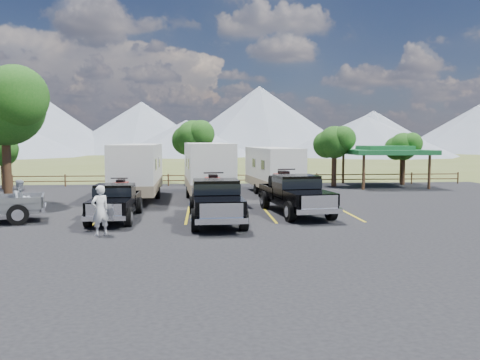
{
  "coord_description": "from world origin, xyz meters",
  "views": [
    {
      "loc": [
        -1.21,
        -18.85,
        3.74
      ],
      "look_at": [
        0.7,
        5.51,
        1.6
      ],
      "focal_mm": 35.0,
      "sensor_mm": 36.0,
      "label": 1
    }
  ],
  "objects": [
    {
      "name": "trailer_right",
      "position": [
        3.47,
        12.33,
        1.68
      ],
      "size": [
        3.17,
        9.04,
        3.13
      ],
      "rotation": [
        0.0,
        0.0,
        0.12
      ],
      "color": "white",
      "rests_on": "asphalt_lot"
    },
    {
      "name": "tree_ne_b",
      "position": [
        14.98,
        18.01,
        3.13
      ],
      "size": [
        2.77,
        2.59,
        4.27
      ],
      "color": "#331F13",
      "rests_on": "ground"
    },
    {
      "name": "tree_ne_a",
      "position": [
        8.97,
        17.01,
        3.48
      ],
      "size": [
        3.11,
        2.92,
        4.76
      ],
      "color": "#331F13",
      "rests_on": "ground"
    },
    {
      "name": "rig_left",
      "position": [
        -5.26,
        2.95,
        0.93
      ],
      "size": [
        2.0,
        5.54,
        1.84
      ],
      "rotation": [
        0.0,
        0.0,
        0.01
      ],
      "color": "black",
      "rests_on": "asphalt_lot"
    },
    {
      "name": "tree_big_nw",
      "position": [
        -12.55,
        9.03,
        5.6
      ],
      "size": [
        5.54,
        5.18,
        7.84
      ],
      "color": "#331F13",
      "rests_on": "ground"
    },
    {
      "name": "rig_right",
      "position": [
        3.31,
        3.97,
        1.08
      ],
      "size": [
        3.0,
        6.7,
        2.16
      ],
      "rotation": [
        0.0,
        0.0,
        0.15
      ],
      "color": "black",
      "rests_on": "asphalt_lot"
    },
    {
      "name": "stall_lines",
      "position": [
        0.0,
        4.0,
        0.04
      ],
      "size": [
        12.12,
        5.5,
        0.01
      ],
      "color": "gold",
      "rests_on": "asphalt_lot"
    },
    {
      "name": "person_a",
      "position": [
        -5.19,
        -0.67,
        1.01
      ],
      "size": [
        0.84,
        0.8,
        1.94
      ],
      "primitive_type": "imported",
      "rotation": [
        0.0,
        0.0,
        3.82
      ],
      "color": "silver",
      "rests_on": "asphalt_lot"
    },
    {
      "name": "tree_north",
      "position": [
        -2.03,
        19.02,
        3.83
      ],
      "size": [
        3.46,
        3.24,
        5.25
      ],
      "color": "#331F13",
      "rests_on": "ground"
    },
    {
      "name": "trailer_center",
      "position": [
        -0.94,
        10.31,
        1.85
      ],
      "size": [
        3.2,
        9.97,
        3.45
      ],
      "rotation": [
        0.0,
        0.0,
        0.08
      ],
      "color": "white",
      "rests_on": "asphalt_lot"
    },
    {
      "name": "rail_fence",
      "position": [
        2.0,
        18.5,
        0.61
      ],
      "size": [
        36.12,
        0.12,
        1.0
      ],
      "color": "brown",
      "rests_on": "ground"
    },
    {
      "name": "rig_center",
      "position": [
        -0.67,
        1.93,
        1.07
      ],
      "size": [
        2.49,
        6.51,
        2.14
      ],
      "rotation": [
        0.0,
        0.0,
        0.04
      ],
      "color": "black",
      "rests_on": "asphalt_lot"
    },
    {
      "name": "asphalt_lot",
      "position": [
        0.0,
        3.0,
        0.02
      ],
      "size": [
        44.0,
        34.0,
        0.04
      ],
      "primitive_type": "cube",
      "color": "black",
      "rests_on": "ground"
    },
    {
      "name": "pavilion",
      "position": [
        13.0,
        17.0,
        2.79
      ],
      "size": [
        6.2,
        6.2,
        3.22
      ],
      "color": "brown",
      "rests_on": "ground"
    },
    {
      "name": "trailer_left",
      "position": [
        -5.22,
        9.99,
        1.81
      ],
      "size": [
        2.74,
        9.75,
        3.39
      ],
      "rotation": [
        0.0,
        0.0,
        0.03
      ],
      "color": "white",
      "rests_on": "asphalt_lot"
    },
    {
      "name": "tree_nw_small",
      "position": [
        -16.02,
        17.01,
        2.78
      ],
      "size": [
        2.59,
        2.43,
        3.85
      ],
      "color": "#331F13",
      "rests_on": "ground"
    },
    {
      "name": "mountain_range",
      "position": [
        -7.63,
        105.98,
        7.87
      ],
      "size": [
        209.0,
        71.0,
        20.0
      ],
      "color": "slate",
      "rests_on": "ground"
    },
    {
      "name": "ground",
      "position": [
        0.0,
        0.0,
        0.0
      ],
      "size": [
        320.0,
        320.0,
        0.0
      ],
      "primitive_type": "plane",
      "color": "#4F5825",
      "rests_on": "ground"
    },
    {
      "name": "person_b",
      "position": [
        -9.48,
        2.96,
        0.97
      ],
      "size": [
        1.1,
        1.15,
        1.87
      ],
      "primitive_type": "imported",
      "rotation": [
        0.0,
        0.0,
        0.96
      ],
      "color": "gray",
      "rests_on": "asphalt_lot"
    }
  ]
}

